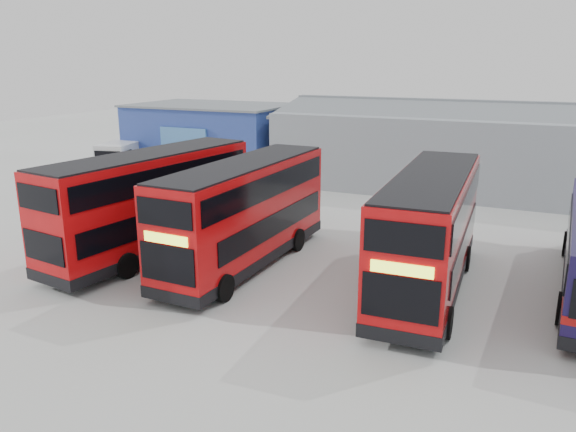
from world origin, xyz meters
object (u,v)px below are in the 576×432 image
Objects in this scene: maintenance_shed at (507,150)px; double_decker_centre at (245,215)px; panel_van at (125,155)px; office_block at (213,136)px; double_decker_left at (151,205)px; double_decker_right at (429,233)px.

maintenance_shed is 2.86× the size of double_decker_centre.
panel_van is (-18.21, 14.18, -0.86)m from double_decker_centre.
office_block is 1.10× the size of double_decker_left.
panel_van is at bearing 149.95° from double_decker_right.
maintenance_shed is 20.16m from double_decker_right.
office_block is 6.94m from panel_van.
double_decker_centre is (4.50, 0.44, -0.08)m from double_decker_left.
maintenance_shed reaches higher than double_decker_left.
double_decker_right is 29.26m from panel_van.
double_decker_left reaches higher than double_decker_centre.
office_block reaches higher than double_decker_right.
panel_van is at bearing 143.95° from double_decker_centre.
double_decker_right is (7.60, 0.44, 0.03)m from double_decker_centre.
maintenance_shed reaches higher than panel_van.
double_decker_centre is at bearing -166.38° from double_decker_left.
maintenance_shed is 28.03m from panel_van.
panel_van is (-13.71, 14.62, -0.93)m from double_decker_left.
double_decker_centre is 7.61m from double_decker_right.
panel_van is (-27.28, -6.35, -1.23)m from maintenance_shed.
panel_van is at bearing -166.88° from maintenance_shed.
maintenance_shed is at bearing 68.04° from double_decker_centre.
double_decker_left is 1.87× the size of panel_van.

